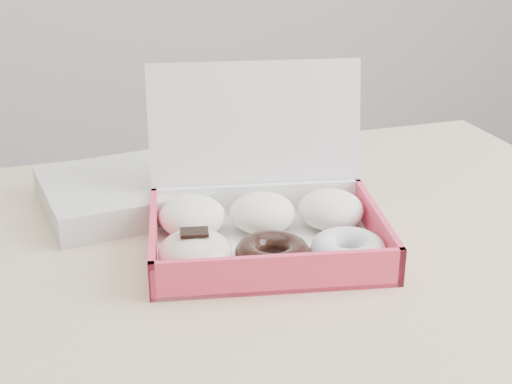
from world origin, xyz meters
name	(u,v)px	position (x,y,z in m)	size (l,w,h in m)	color
table	(228,305)	(0.00, 0.00, 0.67)	(1.20, 0.80, 0.75)	tan
donut_box	(263,221)	(0.05, 0.01, 0.78)	(0.34, 0.31, 0.21)	white
newspapers	(137,190)	(-0.09, 0.19, 0.77)	(0.26, 0.21, 0.04)	white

